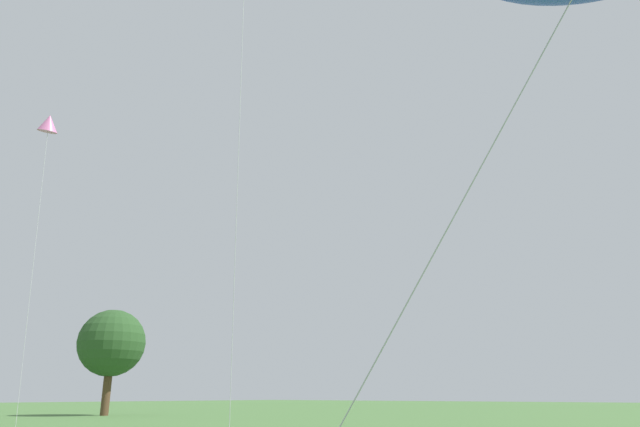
% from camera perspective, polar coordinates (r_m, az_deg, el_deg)
% --- Properties ---
extents(small_kite_diamond_red, '(1.20, 2.88, 14.79)m').
position_cam_1_polar(small_kite_diamond_red, '(30.81, -25.36, 8.04)').
color(small_kite_diamond_red, pink).
rests_on(small_kite_diamond_red, ground).
extents(tree_pine_center, '(6.13, 6.13, 9.50)m').
position_cam_1_polar(tree_pine_center, '(58.29, -19.99, -12.02)').
color(tree_pine_center, '#513823').
rests_on(tree_pine_center, ground).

